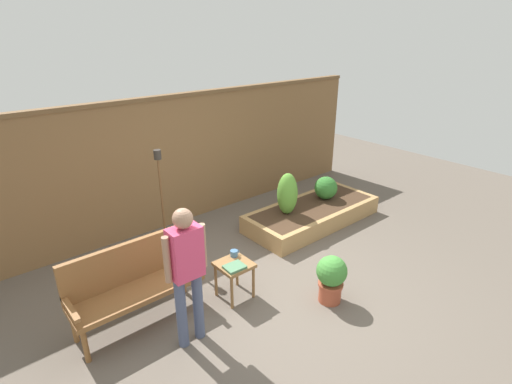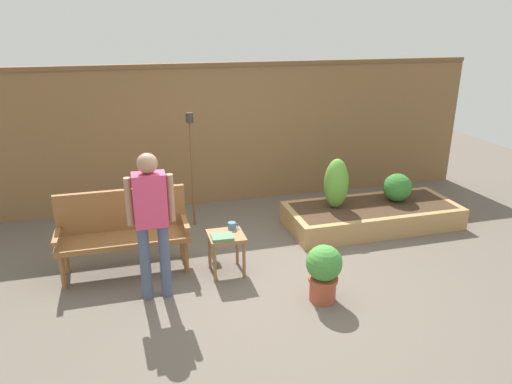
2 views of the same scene
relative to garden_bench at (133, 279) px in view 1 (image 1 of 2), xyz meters
name	(u,v)px [view 1 (image 1 of 2)]	position (x,y,z in m)	size (l,w,h in m)	color
ground_plane	(273,295)	(1.48, -0.69, -0.54)	(14.00, 14.00, 0.00)	#60564C
fence_back	(166,162)	(1.48, 1.91, 0.55)	(8.40, 0.14, 2.16)	brown
garden_bench	(133,279)	(0.00, 0.00, 0.00)	(1.44, 0.48, 0.94)	brown
side_table	(234,269)	(1.11, -0.39, -0.15)	(0.40, 0.40, 0.48)	olive
cup_on_table	(234,253)	(1.21, -0.27, -0.02)	(0.13, 0.09, 0.08)	teal
book_on_table	(235,267)	(1.05, -0.48, -0.05)	(0.24, 0.19, 0.03)	#4C7A56
potted_boxwood	(331,277)	(1.95, -1.21, -0.20)	(0.37, 0.37, 0.61)	#A84C33
raised_planter_bed	(312,214)	(3.36, 0.37, -0.39)	(2.40, 1.00, 0.30)	#AD8451
shrub_near_bench	(287,194)	(2.82, 0.45, 0.10)	(0.33, 0.33, 0.69)	brown
shrub_far_corner	(326,188)	(3.78, 0.45, -0.04)	(0.40, 0.40, 0.40)	brown
tiki_torch	(160,184)	(0.95, 1.07, 0.56)	(0.10, 0.10, 1.60)	brown
person_by_bench	(186,266)	(0.30, -0.70, 0.39)	(0.47, 0.20, 1.56)	#475170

